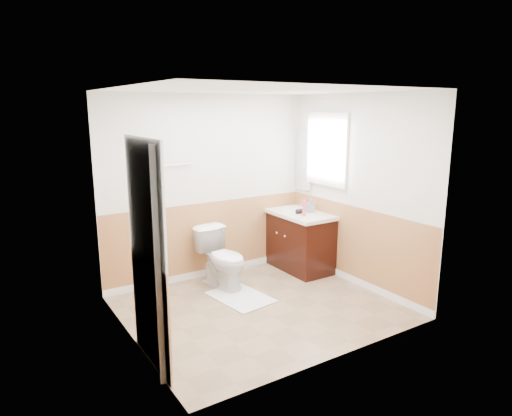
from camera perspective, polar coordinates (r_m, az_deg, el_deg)
floor at (r=5.48m, az=0.53°, el=-12.43°), size 3.00×3.00×0.00m
ceiling at (r=4.97m, az=0.59°, el=14.68°), size 3.00×3.00×0.00m
wall_back at (r=6.19m, az=-6.00°, el=2.58°), size 3.00×0.00×3.00m
wall_front at (r=4.08m, az=10.54°, el=-2.78°), size 3.00×0.00×3.00m
wall_left at (r=4.47m, az=-15.81°, el=-1.72°), size 0.00×3.00×3.00m
wall_right at (r=6.02m, az=12.64°, el=2.04°), size 0.00×3.00×3.00m
wainscot_back at (r=6.36m, az=-5.80°, el=-4.11°), size 3.00×0.00×3.00m
wainscot_front at (r=4.35m, az=10.02°, el=-12.32°), size 3.00×0.00×3.00m
wainscot_left at (r=4.71m, az=-15.12°, el=-10.59°), size 0.00×2.60×2.60m
wainscot_right at (r=6.19m, az=12.23°, el=-4.81°), size 0.00×2.60×2.60m
toilet at (r=5.96m, az=-4.22°, el=-6.31°), size 0.54×0.82×0.78m
bath_mat at (r=5.73m, az=-1.98°, el=-11.17°), size 0.66×0.87×0.02m
vanity_cabinet at (r=6.66m, az=5.25°, el=-4.21°), size 0.55×1.10×0.80m
vanity_knob_left at (r=6.37m, az=3.68°, el=-3.56°), size 0.03×0.03×0.03m
vanity_knob_right at (r=6.53m, az=2.65°, el=-3.15°), size 0.03×0.03×0.03m
countertop at (r=6.55m, az=5.25°, el=-0.66°), size 0.60×1.15×0.05m
sink_basin at (r=6.66m, az=4.54°, el=-0.11°), size 0.36×0.36×0.02m
faucet at (r=6.76m, az=5.77°, el=0.57°), size 0.02×0.02×0.14m
lotion_bottle at (r=6.26m, az=6.09°, el=-0.02°), size 0.05×0.05×0.22m
soap_dispenser at (r=6.51m, az=6.85°, el=0.35°), size 0.09×0.09×0.20m
hair_dryer_body at (r=6.42m, az=5.65°, el=-0.39°), size 0.14×0.07×0.07m
hair_dryer_handle at (r=6.41m, az=5.42°, el=-0.68°), size 0.03×0.03×0.07m
mirror_panel at (r=6.77m, az=6.02°, el=5.99°), size 0.02×0.35×0.90m
window_frame at (r=6.36m, az=8.90°, el=7.30°), size 0.04×0.80×1.00m
window_glass at (r=6.37m, az=9.01°, el=7.30°), size 0.01×0.70×0.90m
door at (r=4.15m, az=-12.47°, el=-5.94°), size 0.29×0.78×2.04m
door_frame at (r=4.12m, az=-13.48°, el=-5.97°), size 0.02×0.92×2.10m
door_knob at (r=4.49m, az=-13.17°, el=-5.51°), size 0.06×0.06×0.06m
towel_bar at (r=5.87m, az=-10.68°, el=5.34°), size 0.62×0.02×0.02m
tp_holder_bar at (r=6.21m, az=-6.42°, el=-2.62°), size 0.14×0.02×0.02m
tp_roll at (r=6.21m, az=-6.42°, el=-2.62°), size 0.10×0.11×0.11m
tp_sheet at (r=6.24m, az=-6.39°, el=-3.59°), size 0.10×0.01×0.16m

